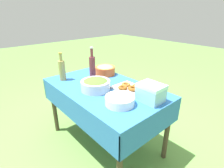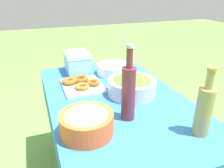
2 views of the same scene
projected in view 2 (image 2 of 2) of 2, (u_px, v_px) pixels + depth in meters
The scene contains 8 objects.
picnic_table at pixel (115, 112), 1.34m from camera, with size 1.29×0.77×0.72m.
salad_bowl at pixel (132, 85), 1.31m from camera, with size 0.29×0.29×0.12m.
pasta_bowl at pixel (87, 122), 0.95m from camera, with size 0.24×0.24×0.12m.
donut_platter at pixel (81, 84), 1.42m from camera, with size 0.29×0.26×0.05m.
plate_stack at pixel (113, 69), 1.63m from camera, with size 0.25×0.25×0.07m.
olive_oil_bottle at pixel (204, 109), 0.92m from camera, with size 0.07×0.07×0.31m.
wine_bottle at pixel (128, 91), 1.03m from camera, with size 0.07×0.07×0.37m.
cooler_box at pixel (77, 62), 1.65m from camera, with size 0.22×0.17×0.15m.
Camera 2 is at (-1.07, 0.42, 1.31)m, focal length 35.00 mm.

